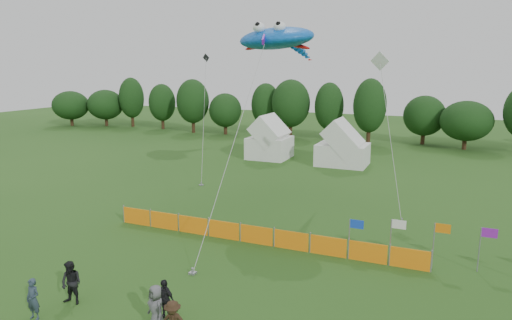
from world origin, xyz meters
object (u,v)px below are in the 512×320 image
at_px(barrier_fence, 256,235).
at_px(spectator_a, 33,299).
at_px(spectator_b, 71,283).
at_px(tent_left, 270,141).
at_px(spectator_e, 156,309).
at_px(spectator_d, 164,299).
at_px(tent_right, 343,148).
at_px(stingray_kite, 279,39).

height_order(barrier_fence, spectator_a, spectator_a).
height_order(barrier_fence, spectator_b, spectator_b).
bearing_deg(tent_left, spectator_e, -75.72).
bearing_deg(spectator_b, barrier_fence, 58.39).
bearing_deg(tent_left, barrier_fence, -70.22).
xyz_separation_m(barrier_fence, spectator_d, (-0.27, -8.31, 0.30)).
relative_size(spectator_b, spectator_d, 1.14).
distance_m(tent_right, spectator_d, 30.40).
height_order(tent_left, spectator_a, tent_left).
bearing_deg(tent_left, stingray_kite, -66.59).
relative_size(spectator_a, spectator_e, 0.91).
relative_size(barrier_fence, spectator_e, 9.96).
xyz_separation_m(barrier_fence, spectator_a, (-4.85, -10.33, 0.32)).
height_order(spectator_b, spectator_d, spectator_b).
bearing_deg(stingray_kite, tent_left, 113.41).
height_order(tent_right, barrier_fence, tent_right).
bearing_deg(spectator_a, spectator_d, 24.73).
xyz_separation_m(spectator_b, stingray_kite, (2.66, 16.64, 10.40)).
bearing_deg(spectator_b, spectator_a, -113.46).
bearing_deg(spectator_d, tent_right, 98.60).
bearing_deg(spectator_e, spectator_b, -156.04).
xyz_separation_m(tent_left, spectator_a, (3.26, -32.87, -1.04)).
bearing_deg(tent_right, stingray_kite, -95.91).
distance_m(tent_left, spectator_a, 33.05).
distance_m(spectator_e, stingray_kite, 19.96).
bearing_deg(stingray_kite, spectator_b, -99.09).
bearing_deg(tent_left, spectator_a, -84.34).
relative_size(tent_left, spectator_d, 2.62).
height_order(spectator_a, spectator_b, spectator_b).
bearing_deg(tent_right, barrier_fence, -89.41).
distance_m(barrier_fence, spectator_b, 9.91).
bearing_deg(spectator_b, spectator_d, 2.56).
xyz_separation_m(tent_left, stingray_kite, (6.40, -14.78, 9.46)).
bearing_deg(barrier_fence, spectator_e, -90.19).
bearing_deg(spectator_b, tent_right, 76.98).
bearing_deg(spectator_a, tent_left, 96.47).
xyz_separation_m(spectator_b, spectator_e, (4.34, -0.30, -0.01)).
xyz_separation_m(tent_left, barrier_fence, (8.10, -22.54, -1.36)).
height_order(tent_right, stingray_kite, stingray_kite).
distance_m(spectator_d, spectator_e, 0.91).
height_order(barrier_fence, stingray_kite, stingray_kite).
bearing_deg(spectator_e, spectator_d, 133.55).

